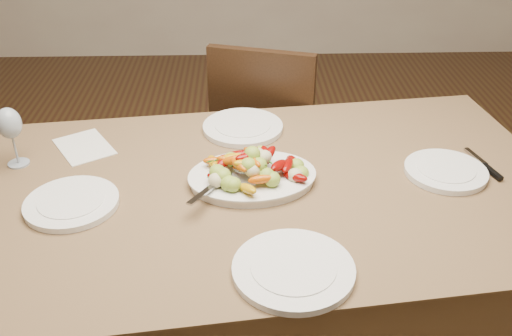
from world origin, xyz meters
The scene contains 13 objects.
floor centered at (0.00, 0.00, 0.00)m, with size 6.00×6.00×0.00m, color #392211.
dining_table centered at (0.01, -0.18, 0.38)m, with size 1.84×1.04×0.76m, color brown.
chair_far centered at (0.11, 0.64, 0.47)m, with size 0.42×0.42×0.95m, color black, non-canonical shape.
serving_platter centered at (0.00, -0.15, 0.77)m, with size 0.37×0.27×0.02m, color white.
roasted_vegetables centered at (0.00, -0.15, 0.83)m, with size 0.30×0.20×0.09m, color #6D0603, non-canonical shape.
serving_spoon centered at (-0.06, -0.20, 0.81)m, with size 0.28×0.06×0.03m, color #9EA0A8, non-canonical shape.
plate_left centered at (-0.50, -0.26, 0.77)m, with size 0.26×0.26×0.02m, color white.
plate_right centered at (0.59, -0.13, 0.77)m, with size 0.25×0.25×0.02m, color white.
plate_far centered at (-0.02, 0.18, 0.77)m, with size 0.28×0.28×0.02m, color white.
plate_near centered at (0.09, -0.56, 0.77)m, with size 0.29×0.29×0.02m, color white.
wine_glass centered at (-0.73, -0.03, 0.86)m, with size 0.08×0.08×0.20m, color #8C99A5, non-canonical shape.
menu_card centered at (-0.55, 0.08, 0.76)m, with size 0.15×0.21×0.00m, color silver.
table_knife centered at (0.73, -0.09, 0.76)m, with size 0.02×0.20×0.01m, color #9EA0A8, non-canonical shape.
Camera 1 is at (-0.03, -1.58, 1.68)m, focal length 40.00 mm.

